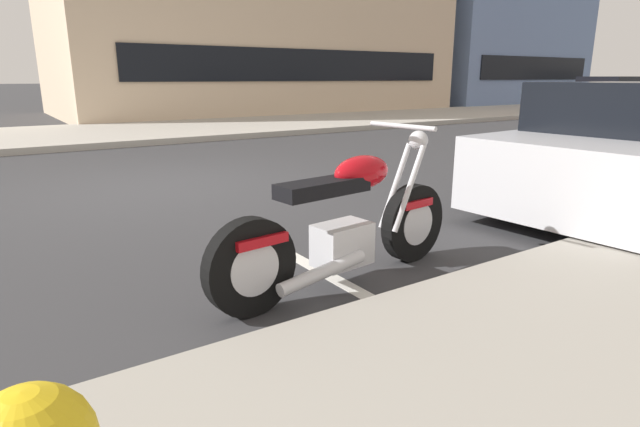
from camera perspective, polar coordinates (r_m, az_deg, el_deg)
name	(u,v)px	position (r m, az deg, el deg)	size (l,w,h in m)	color
ground_plane	(168,187)	(7.23, -16.65, 2.85)	(260.00, 260.00, 0.00)	#333335
sidewalk_far_curb	(429,115)	(19.69, 12.10, 10.68)	(120.00, 5.00, 0.14)	#ADA89E
parking_stall_stripe	(329,276)	(3.85, 1.03, -6.95)	(0.12, 2.20, 0.01)	silver
parked_motorcycle	(345,226)	(3.60, 2.84, -1.44)	(2.16, 0.63, 1.11)	black
parked_car_at_intersection	(639,151)	(6.61, 32.09, 5.90)	(4.21, 2.06, 1.39)	silver
car_opposite_curb	(607,97)	(23.06, 29.47, 11.24)	(4.36, 1.88, 1.47)	#AD1919
townhouse_mid_block	(249,7)	(22.81, -7.94, 21.87)	(15.22, 8.60, 8.44)	beige
townhouse_near_left	(470,25)	(31.46, 16.38, 19.57)	(10.00, 8.96, 8.52)	#6B84B2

